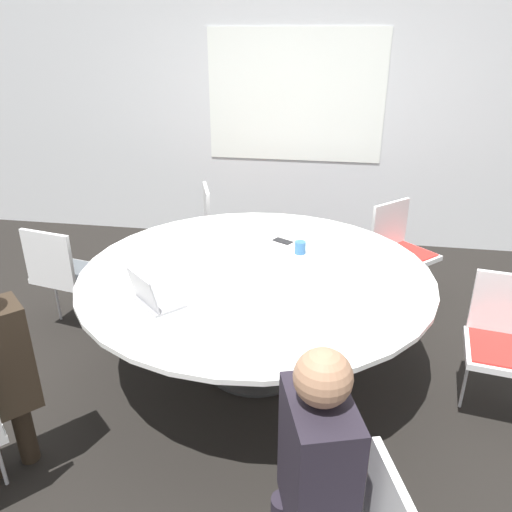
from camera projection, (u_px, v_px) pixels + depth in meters
name	position (u px, v px, depth m)	size (l,w,h in m)	color
ground_plane	(256.00, 364.00, 3.53)	(16.00, 16.00, 0.00)	black
wall_back	(295.00, 116.00, 5.18)	(8.00, 0.07, 2.70)	silver
conference_table	(256.00, 284.00, 3.26)	(2.26, 2.26, 0.74)	#333333
chair_2	(506.00, 337.00, 2.92)	(0.50, 0.49, 0.86)	silver
chair_3	(400.00, 245.00, 4.18)	(0.61, 0.61, 0.86)	silver
chair_4	(221.00, 223.00, 4.68)	(0.54, 0.55, 0.86)	silver
chair_5	(63.00, 269.00, 3.76)	(0.51, 0.50, 0.86)	silver
person_1	(313.00, 469.00, 1.80)	(0.33, 0.41, 1.21)	#231E28
laptop	(152.00, 297.00, 2.78)	(0.36, 0.35, 0.21)	#99999E
coffee_cup	(300.00, 248.00, 3.45)	(0.08, 0.08, 0.09)	#33669E
cell_phone	(283.00, 241.00, 3.66)	(0.16, 0.13, 0.01)	black
handbag	(331.00, 259.00, 4.82)	(0.36, 0.16, 0.28)	#661E56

